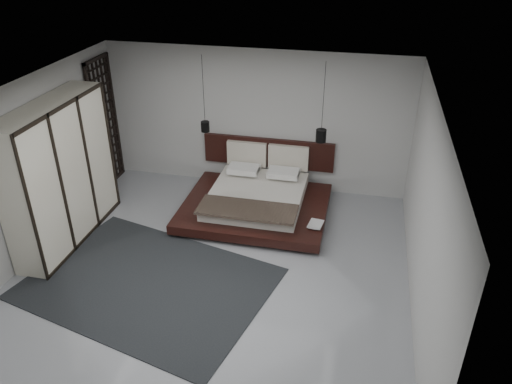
% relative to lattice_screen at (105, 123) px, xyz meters
% --- Properties ---
extents(floor, '(6.00, 6.00, 0.00)m').
position_rel_lattice_screen_xyz_m(floor, '(2.95, -2.45, -1.30)').
color(floor, gray).
rests_on(floor, ground).
extents(ceiling, '(6.00, 6.00, 0.00)m').
position_rel_lattice_screen_xyz_m(ceiling, '(2.95, -2.45, 1.50)').
color(ceiling, white).
rests_on(ceiling, wall_back).
extents(wall_back, '(6.00, 0.00, 6.00)m').
position_rel_lattice_screen_xyz_m(wall_back, '(2.95, 0.55, 0.10)').
color(wall_back, '#AFAFAD').
rests_on(wall_back, floor).
extents(wall_front, '(6.00, 0.00, 6.00)m').
position_rel_lattice_screen_xyz_m(wall_front, '(2.95, -5.45, 0.10)').
color(wall_front, '#AFAFAD').
rests_on(wall_front, floor).
extents(wall_left, '(0.00, 6.00, 6.00)m').
position_rel_lattice_screen_xyz_m(wall_left, '(-0.05, -2.45, 0.10)').
color(wall_left, '#AFAFAD').
rests_on(wall_left, floor).
extents(wall_right, '(0.00, 6.00, 6.00)m').
position_rel_lattice_screen_xyz_m(wall_right, '(5.95, -2.45, 0.10)').
color(wall_right, '#AFAFAD').
rests_on(wall_right, floor).
extents(lattice_screen, '(0.05, 0.90, 2.60)m').
position_rel_lattice_screen_xyz_m(lattice_screen, '(0.00, 0.00, 0.00)').
color(lattice_screen, black).
rests_on(lattice_screen, floor).
extents(bed, '(2.64, 2.33, 1.05)m').
position_rel_lattice_screen_xyz_m(bed, '(3.22, -0.54, -1.02)').
color(bed, black).
rests_on(bed, floor).
extents(book_lower, '(0.24, 0.30, 0.03)m').
position_rel_lattice_screen_xyz_m(book_lower, '(4.31, -1.17, -1.04)').
color(book_lower, '#99724C').
rests_on(book_lower, bed).
extents(book_upper, '(0.28, 0.35, 0.02)m').
position_rel_lattice_screen_xyz_m(book_upper, '(4.29, -1.20, -1.02)').
color(book_upper, '#99724C').
rests_on(book_upper, book_lower).
extents(pendant_left, '(0.16, 0.16, 1.44)m').
position_rel_lattice_screen_xyz_m(pendant_left, '(2.14, -0.13, 0.17)').
color(pendant_left, black).
rests_on(pendant_left, ceiling).
extents(pendant_right, '(0.19, 0.19, 1.44)m').
position_rel_lattice_screen_xyz_m(pendant_right, '(4.31, -0.13, 0.18)').
color(pendant_right, black).
rests_on(pendant_right, ceiling).
extents(wardrobe, '(0.58, 2.46, 2.41)m').
position_rel_lattice_screen_xyz_m(wardrobe, '(0.25, -2.07, -0.09)').
color(wardrobe, beige).
rests_on(wardrobe, floor).
extents(rug, '(4.06, 3.32, 0.02)m').
position_rel_lattice_screen_xyz_m(rug, '(2.08, -3.01, -1.29)').
color(rug, black).
rests_on(rug, floor).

